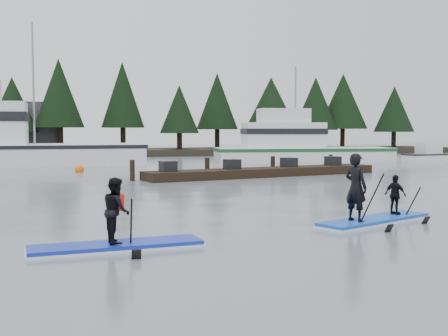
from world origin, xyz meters
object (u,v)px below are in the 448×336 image
object	(u,v)px
fishing_boat_medium	(298,154)
paddleboard_solo	(116,226)
paddleboard_duo	(371,202)
floating_dock	(265,172)

from	to	relation	value
fishing_boat_medium	paddleboard_solo	xyz separation A→B (m)	(-16.78, -28.72, -0.11)
paddleboard_solo	paddleboard_duo	size ratio (longest dim) A/B	0.94
paddleboard_solo	fishing_boat_medium	bearing A→B (deg)	55.74
paddleboard_solo	paddleboard_duo	bearing A→B (deg)	7.42
fishing_boat_medium	floating_dock	xyz separation A→B (m)	(-7.51, -12.63, -0.35)
floating_dock	paddleboard_solo	bearing A→B (deg)	-132.18
fishing_boat_medium	paddleboard_duo	world-z (taller)	fishing_boat_medium
paddleboard_solo	paddleboard_duo	distance (m)	6.71
floating_dock	paddleboard_duo	size ratio (longest dim) A/B	3.57
fishing_boat_medium	floating_dock	size ratio (longest dim) A/B	1.06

